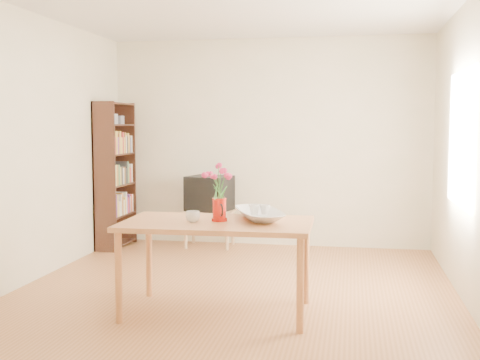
% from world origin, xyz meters
% --- Properties ---
extents(room, '(4.50, 4.50, 4.50)m').
position_xyz_m(room, '(0.03, 0.00, 1.30)').
color(room, '#945D34').
rests_on(room, ground).
extents(table, '(1.52, 0.89, 0.75)m').
position_xyz_m(table, '(-0.01, -0.62, 0.68)').
color(table, '#A76639').
rests_on(table, ground).
extents(tv_stand, '(0.60, 0.45, 0.46)m').
position_xyz_m(tv_stand, '(-0.70, 1.97, 0.39)').
color(tv_stand, tan).
rests_on(tv_stand, ground).
extents(bookshelf, '(0.28, 0.70, 1.80)m').
position_xyz_m(bookshelf, '(-1.85, 1.75, 0.84)').
color(bookshelf, black).
rests_on(bookshelf, ground).
extents(pitcher, '(0.13, 0.19, 0.19)m').
position_xyz_m(pitcher, '(0.00, -0.60, 0.84)').
color(pitcher, red).
rests_on(pitcher, table).
extents(flowers, '(0.21, 0.21, 0.30)m').
position_xyz_m(flowers, '(0.00, -0.61, 1.08)').
color(flowers, '#CF3066').
rests_on(flowers, pitcher).
extents(mug, '(0.12, 0.12, 0.09)m').
position_xyz_m(mug, '(-0.19, -0.70, 0.79)').
color(mug, white).
rests_on(mug, table).
extents(bowl, '(0.64, 0.64, 0.46)m').
position_xyz_m(bowl, '(0.30, -0.46, 0.98)').
color(bowl, white).
rests_on(bowl, table).
extents(teacup_a, '(0.11, 0.11, 0.07)m').
position_xyz_m(teacup_a, '(0.26, -0.46, 0.94)').
color(teacup_a, white).
rests_on(teacup_a, bowl).
extents(teacup_b, '(0.10, 0.10, 0.07)m').
position_xyz_m(teacup_b, '(0.35, -0.44, 0.94)').
color(teacup_b, white).
rests_on(teacup_b, bowl).
extents(television, '(0.58, 0.56, 0.43)m').
position_xyz_m(television, '(-0.70, 1.98, 0.68)').
color(television, black).
rests_on(television, tv_stand).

